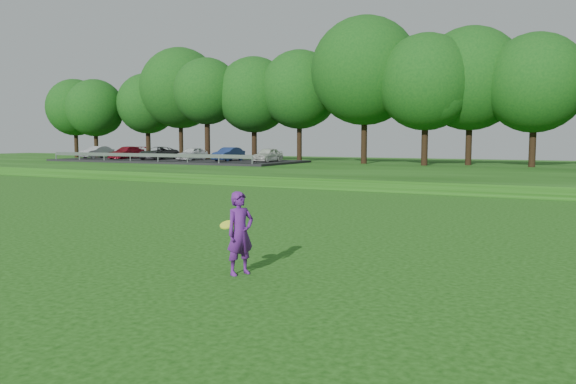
% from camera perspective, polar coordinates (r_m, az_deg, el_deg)
% --- Properties ---
extents(ground, '(140.00, 140.00, 0.00)m').
position_cam_1_polar(ground, '(13.31, -20.41, -6.81)').
color(ground, '#143D0B').
rests_on(ground, ground).
extents(berm, '(130.00, 30.00, 0.60)m').
position_cam_1_polar(berm, '(43.83, 14.73, 2.06)').
color(berm, '#143D0B').
rests_on(berm, ground).
extents(walking_path, '(130.00, 1.60, 0.04)m').
position_cam_1_polar(walking_path, '(30.39, 8.81, 0.23)').
color(walking_path, gray).
rests_on(walking_path, ground).
extents(treeline, '(104.00, 7.00, 15.00)m').
position_cam_1_polar(treeline, '(47.97, 16.05, 11.64)').
color(treeline, '#104513').
rests_on(treeline, berm).
extents(parking_lot, '(24.00, 9.00, 1.38)m').
position_cam_1_polar(parking_lot, '(53.65, -11.75, 3.52)').
color(parking_lot, black).
rests_on(parking_lot, berm).
extents(woman, '(0.67, 0.73, 1.69)m').
position_cam_1_polar(woman, '(11.38, -4.89, -4.19)').
color(woman, '#5A1B7C').
rests_on(woman, ground).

